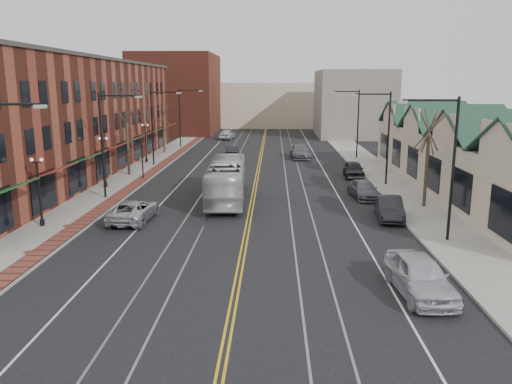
# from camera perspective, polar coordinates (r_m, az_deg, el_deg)

# --- Properties ---
(ground) EXTENTS (160.00, 160.00, 0.00)m
(ground) POSITION_cam_1_polar(r_m,az_deg,el_deg) (23.26, -2.08, -10.00)
(ground) COLOR black
(ground) RESTS_ON ground
(sidewalk_left) EXTENTS (4.00, 120.00, 0.15)m
(sidewalk_left) POSITION_cam_1_polar(r_m,az_deg,el_deg) (44.51, -15.79, 0.48)
(sidewalk_left) COLOR gray
(sidewalk_left) RESTS_ON ground
(sidewalk_right) EXTENTS (4.00, 120.00, 0.15)m
(sidewalk_right) POSITION_cam_1_polar(r_m,az_deg,el_deg) (43.63, 15.79, 0.25)
(sidewalk_right) COLOR gray
(sidewalk_right) RESTS_ON ground
(building_left) EXTENTS (10.00, 50.00, 11.00)m
(building_left) POSITION_cam_1_polar(r_m,az_deg,el_deg) (52.77, -21.14, 7.85)
(building_left) COLOR maroon
(building_left) RESTS_ON ground
(building_right) EXTENTS (8.00, 36.00, 4.60)m
(building_right) POSITION_cam_1_polar(r_m,az_deg,el_deg) (45.06, 23.40, 2.95)
(building_right) COLOR #BCA991
(building_right) RESTS_ON ground
(backdrop_left) EXTENTS (14.00, 18.00, 14.00)m
(backdrop_left) POSITION_cam_1_polar(r_m,az_deg,el_deg) (93.16, -9.01, 11.00)
(backdrop_left) COLOR maroon
(backdrop_left) RESTS_ON ground
(backdrop_mid) EXTENTS (22.00, 14.00, 9.00)m
(backdrop_mid) POSITION_cam_1_polar(r_m,az_deg,el_deg) (106.57, 1.21, 9.94)
(backdrop_mid) COLOR #BCA991
(backdrop_mid) RESTS_ON ground
(backdrop_right) EXTENTS (12.00, 16.00, 11.00)m
(backdrop_right) POSITION_cam_1_polar(r_m,az_deg,el_deg) (87.56, 11.02, 9.88)
(backdrop_right) COLOR slate
(backdrop_right) RESTS_ON ground
(streetlight_l_1) EXTENTS (3.33, 0.25, 8.00)m
(streetlight_l_1) POSITION_cam_1_polar(r_m,az_deg,el_deg) (39.72, -16.63, 6.29)
(streetlight_l_1) COLOR black
(streetlight_l_1) RESTS_ON sidewalk_left
(streetlight_l_2) EXTENTS (3.33, 0.25, 8.00)m
(streetlight_l_2) POSITION_cam_1_polar(r_m,az_deg,el_deg) (55.07, -11.35, 8.09)
(streetlight_l_2) COLOR black
(streetlight_l_2) RESTS_ON sidewalk_left
(streetlight_l_3) EXTENTS (3.33, 0.25, 8.00)m
(streetlight_l_3) POSITION_cam_1_polar(r_m,az_deg,el_deg) (70.71, -8.36, 9.07)
(streetlight_l_3) COLOR black
(streetlight_l_3) RESTS_ON sidewalk_left
(streetlight_r_0) EXTENTS (3.33, 0.25, 8.00)m
(streetlight_r_0) POSITION_cam_1_polar(r_m,az_deg,el_deg) (29.29, 20.90, 4.04)
(streetlight_r_0) COLOR black
(streetlight_r_0) RESTS_ON sidewalk_right
(streetlight_r_1) EXTENTS (3.33, 0.25, 8.00)m
(streetlight_r_1) POSITION_cam_1_polar(r_m,az_deg,el_deg) (44.64, 14.37, 7.02)
(streetlight_r_1) COLOR black
(streetlight_r_1) RESTS_ON sidewalk_right
(streetlight_r_2) EXTENTS (3.33, 0.25, 8.00)m
(streetlight_r_2) POSITION_cam_1_polar(r_m,az_deg,el_deg) (60.33, 11.17, 8.44)
(streetlight_r_2) COLOR black
(streetlight_r_2) RESTS_ON sidewalk_right
(lamppost_l_1) EXTENTS (0.84, 0.28, 4.27)m
(lamppost_l_1) POSITION_cam_1_polar(r_m,az_deg,el_deg) (33.46, -23.50, -0.16)
(lamppost_l_1) COLOR black
(lamppost_l_1) RESTS_ON sidewalk_left
(lamppost_l_2) EXTENTS (0.84, 0.28, 4.27)m
(lamppost_l_2) POSITION_cam_1_polar(r_m,az_deg,el_deg) (44.39, -16.93, 3.17)
(lamppost_l_2) COLOR black
(lamppost_l_2) RESTS_ON sidewalk_left
(lamppost_l_3) EXTENTS (0.84, 0.28, 4.27)m
(lamppost_l_3) POSITION_cam_1_polar(r_m,az_deg,el_deg) (57.69, -12.48, 5.40)
(lamppost_l_3) COLOR black
(lamppost_l_3) RESTS_ON sidewalk_left
(tree_left_near) EXTENTS (1.78, 1.37, 6.48)m
(tree_left_near) POSITION_cam_1_polar(r_m,az_deg,el_deg) (49.80, -14.49, 5.77)
(tree_left_near) COLOR #382B21
(tree_left_near) RESTS_ON sidewalk_left
(tree_left_far) EXTENTS (1.66, 1.28, 6.02)m
(tree_left_far) POSITION_cam_1_polar(r_m,az_deg,el_deg) (65.25, -10.52, 7.19)
(tree_left_far) COLOR #382B21
(tree_left_far) RESTS_ON sidewalk_left
(tree_right_mid) EXTENTS (1.90, 1.46, 6.93)m
(tree_right_mid) POSITION_cam_1_polar(r_m,az_deg,el_deg) (37.45, 18.99, 3.83)
(tree_right_mid) COLOR #382B21
(tree_right_mid) RESTS_ON sidewalk_right
(manhole_mid) EXTENTS (0.60, 0.60, 0.02)m
(manhole_mid) POSITION_cam_1_polar(r_m,az_deg,el_deg) (28.94, -24.48, -6.27)
(manhole_mid) COLOR #592D19
(manhole_mid) RESTS_ON sidewalk_left
(manhole_far) EXTENTS (0.60, 0.60, 0.02)m
(manhole_far) POSITION_cam_1_polar(r_m,az_deg,el_deg) (33.27, -20.70, -3.62)
(manhole_far) COLOR #592D19
(manhole_far) RESTS_ON sidewalk_left
(traffic_signal) EXTENTS (0.18, 0.15, 3.80)m
(traffic_signal) POSITION_cam_1_polar(r_m,az_deg,el_deg) (47.52, -12.88, 4.14)
(traffic_signal) COLOR black
(traffic_signal) RESTS_ON sidewalk_left
(transit_bus) EXTENTS (3.15, 11.42, 3.15)m
(transit_bus) POSITION_cam_1_polar(r_m,az_deg,el_deg) (38.29, -3.38, 1.35)
(transit_bus) COLOR #B8B8BA
(transit_bus) RESTS_ON ground
(parked_suv) EXTENTS (2.58, 5.25, 1.44)m
(parked_suv) POSITION_cam_1_polar(r_m,az_deg,el_deg) (33.53, -13.84, -2.06)
(parked_suv) COLOR #B2B4BA
(parked_suv) RESTS_ON ground
(parked_car_a) EXTENTS (2.40, 5.12, 1.69)m
(parked_car_a) POSITION_cam_1_polar(r_m,az_deg,el_deg) (22.54, 18.20, -9.07)
(parked_car_a) COLOR silver
(parked_car_a) RESTS_ON ground
(parked_car_b) EXTENTS (2.01, 4.63, 1.48)m
(parked_car_b) POSITION_cam_1_polar(r_m,az_deg,el_deg) (34.24, 14.99, -1.79)
(parked_car_b) COLOR black
(parked_car_b) RESTS_ON ground
(parked_car_c) EXTENTS (2.23, 4.71, 1.33)m
(parked_car_c) POSITION_cam_1_polar(r_m,az_deg,el_deg) (40.12, 12.23, 0.27)
(parked_car_c) COLOR #57575D
(parked_car_c) RESTS_ON ground
(parked_car_d) EXTENTS (2.01, 4.54, 1.52)m
(parked_car_d) POSITION_cam_1_polar(r_m,az_deg,el_deg) (48.85, 11.10, 2.55)
(parked_car_d) COLOR black
(parked_car_d) RESTS_ON ground
(distant_car_left) EXTENTS (1.70, 4.35, 1.41)m
(distant_car_left) POSITION_cam_1_polar(r_m,az_deg,el_deg) (61.24, -2.74, 4.64)
(distant_car_left) COLOR black
(distant_car_left) RESTS_ON ground
(distant_car_right) EXTENTS (2.49, 5.62, 1.60)m
(distant_car_right) POSITION_cam_1_polar(r_m,az_deg,el_deg) (60.57, 5.09, 4.62)
(distant_car_right) COLOR slate
(distant_car_right) RESTS_ON ground
(distant_car_far) EXTENTS (2.59, 5.08, 1.66)m
(distant_car_far) POSITION_cam_1_polar(r_m,az_deg,el_deg) (81.39, -3.33, 6.61)
(distant_car_far) COLOR silver
(distant_car_far) RESTS_ON ground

